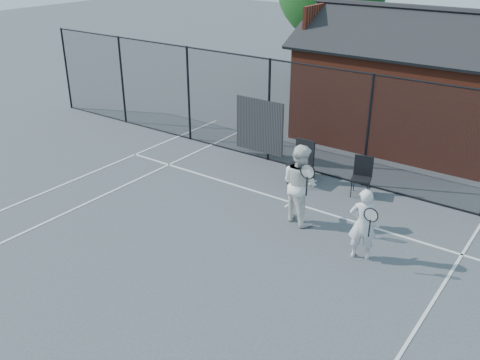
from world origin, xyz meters
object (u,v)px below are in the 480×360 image
Objects in this scene: clubhouse at (405,91)px; player_front at (363,224)px; player_back at (300,184)px; chair_left at (361,177)px; waste_bin at (304,165)px; chair_right at (300,164)px.

clubhouse is 4.20× the size of player_front.
clubhouse reaches higher than player_back.
chair_left is 1.78m from waste_bin.
chair_right reaches higher than chair_left.
player_back is at bearing -121.24° from chair_left.
player_back is 2.21m from chair_left.
clubhouse is 5.09m from chair_right.
player_front is 2.43× the size of waste_bin.
waste_bin is (-1.75, 0.22, -0.18)m from chair_left.
player_back is 1.89× the size of chair_left.
player_back reaches higher than player_front.
clubhouse reaches higher than player_front.
player_front is 3.71m from chair_right.
player_front is (1.90, -7.31, -0.83)m from clubhouse.
player_front is at bearing -18.80° from player_back.
player_back is at bearing 161.20° from player_front.
chair_right is at bearing 119.13° from player_back.
clubhouse reaches higher than waste_bin.
chair_left is at bearing -81.38° from clubhouse.
waste_bin is (-1.05, -4.40, -1.29)m from clubhouse.
clubhouse is at bearing 90.70° from player_back.
player_front is at bearing -75.42° from clubhouse.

